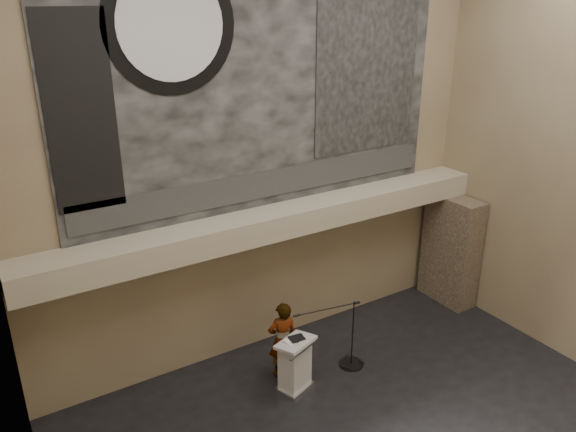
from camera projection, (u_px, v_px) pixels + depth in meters
wall_back at (266, 153)px, 10.99m from camera, size 10.00×0.02×8.50m
wall_left at (23, 322)px, 5.38m from camera, size 0.02×8.00×8.50m
soffit at (277, 221)px, 11.16m from camera, size 10.00×0.80×0.50m
sprinkler_left at (205, 253)px, 10.44m from camera, size 0.04×0.04×0.06m
sprinkler_right at (354, 216)px, 12.16m from camera, size 0.04×0.04×0.06m
banner at (266, 78)px, 10.43m from camera, size 8.00×0.05×5.00m
banner_text_strip at (269, 183)px, 11.16m from camera, size 7.76×0.02×0.55m
banner_clock_rim at (171, 25)px, 9.14m from camera, size 2.30×0.02×2.30m
banner_clock_face at (171, 25)px, 9.13m from camera, size 1.84×0.02×1.84m
banner_building_print at (368, 65)px, 11.54m from camera, size 2.60×0.02×3.60m
banner_brick_print at (81, 114)px, 8.84m from camera, size 1.10×0.02×3.20m
stone_pier at (451, 250)px, 13.68m from camera, size 0.60×1.40×2.70m
lectern at (295, 365)px, 10.75m from camera, size 0.86×0.73×1.14m
binder at (297, 338)px, 10.58m from camera, size 0.30×0.26×0.04m
papers at (291, 342)px, 10.51m from camera, size 0.23×0.30×0.00m
speaker_person at (283, 340)px, 11.06m from camera, size 0.67×0.52×1.64m
mic_stand at (349, 356)px, 11.55m from camera, size 1.54×0.52×1.50m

